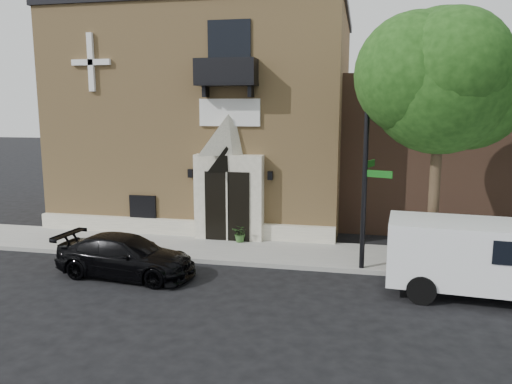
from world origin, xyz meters
TOP-DOWN VIEW (x-y plane):
  - ground at (0.00, 0.00)m, footprint 120.00×120.00m
  - sidewalk at (1.00, 1.50)m, footprint 42.00×3.00m
  - church at (-2.99, 7.95)m, footprint 12.20×11.01m
  - street_tree_left at (6.03, 0.35)m, footprint 4.97×4.38m
  - black_sedan at (-3.08, -1.62)m, footprint 4.48×2.15m
  - cargo_van at (7.35, -1.26)m, footprint 5.22×2.49m
  - street_sign at (3.97, 0.21)m, footprint 0.88×1.10m
  - fire_hydrant at (5.27, 0.21)m, footprint 0.40×0.32m
  - dumpster at (7.74, 0.91)m, footprint 1.73×1.01m
  - planter at (-0.46, 2.34)m, footprint 0.71×0.65m
  - pedestrian_near at (6.22, 1.85)m, footprint 0.66×0.56m

SIDE VIEW (x-z plane):
  - ground at x=0.00m, z-range 0.00..0.00m
  - sidewalk at x=1.00m, z-range 0.00..0.15m
  - planter at x=-0.46m, z-range 0.15..0.81m
  - fire_hydrant at x=5.27m, z-range 0.14..0.84m
  - black_sedan at x=-3.08m, z-range 0.00..1.26m
  - dumpster at x=7.74m, z-range 0.16..1.27m
  - pedestrian_near at x=6.22m, z-range 0.15..1.68m
  - cargo_van at x=7.35m, z-range 0.12..2.18m
  - street_sign at x=3.97m, z-range 0.17..5.94m
  - church at x=-2.99m, z-range -0.02..9.28m
  - street_tree_left at x=6.03m, z-range 1.98..9.75m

